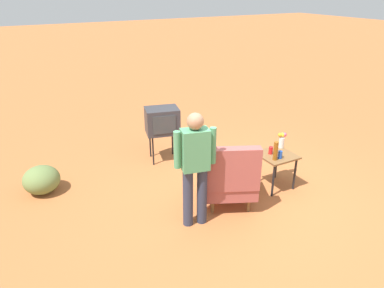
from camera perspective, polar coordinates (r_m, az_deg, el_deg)
name	(u,v)px	position (r m, az deg, el deg)	size (l,w,h in m)	color
ground_plane	(243,199)	(5.77, 8.17, -8.68)	(60.00, 60.00, 0.00)	#AD6033
armchair	(230,177)	(5.34, 6.02, -5.19)	(1.02, 1.03, 1.06)	brown
side_table	(276,159)	(5.97, 13.21, -2.33)	(0.56, 0.56, 0.59)	black
tv_on_stand	(162,121)	(6.66, -4.75, 3.64)	(0.69, 0.57, 1.03)	black
person_standing	(195,164)	(4.72, 0.49, -3.13)	(0.56, 0.29, 1.64)	#2D3347
soda_can_red	(271,150)	(5.90, 12.38, -0.99)	(0.07, 0.07, 0.12)	red
soda_can_blue	(280,155)	(5.79, 13.81, -1.66)	(0.07, 0.07, 0.12)	blue
bottle_tall_amber	(276,151)	(5.68, 13.13, -1.08)	(0.07, 0.07, 0.30)	brown
flower_vase	(282,139)	(6.14, 14.07, 0.72)	(0.15, 0.10, 0.27)	silver
shrub_near	(41,180)	(6.27, -22.78, -5.24)	(0.58, 0.58, 0.45)	olive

